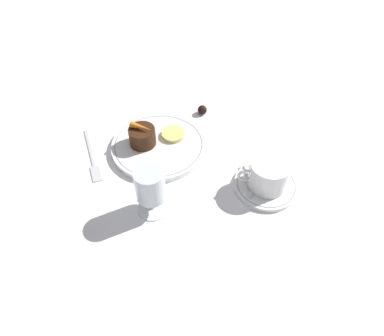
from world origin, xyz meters
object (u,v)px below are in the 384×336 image
at_px(wine_glass, 150,187).
at_px(fork, 93,160).
at_px(dessert_cake, 142,136).
at_px(coffee_cup, 269,174).
at_px(dinner_plate, 159,146).

relative_size(wine_glass, fork, 0.63).
height_order(wine_glass, dessert_cake, wine_glass).
distance_m(coffee_cup, wine_glass, 0.26).
relative_size(dinner_plate, coffee_cup, 2.03).
distance_m(wine_glass, fork, 0.22).
relative_size(dinner_plate, dessert_cake, 3.62).
xyz_separation_m(fork, dessert_cake, (-0.12, -0.03, 0.03)).
bearing_deg(fork, wine_glass, 131.09).
xyz_separation_m(coffee_cup, dessert_cake, (0.27, -0.16, -0.01)).
distance_m(wine_glass, dessert_cake, 0.20).
bearing_deg(fork, dinner_plate, -170.72).
bearing_deg(dinner_plate, wine_glass, 83.29).
distance_m(dinner_plate, fork, 0.16).
relative_size(coffee_cup, wine_glass, 0.99).
height_order(dinner_plate, dessert_cake, dessert_cake).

